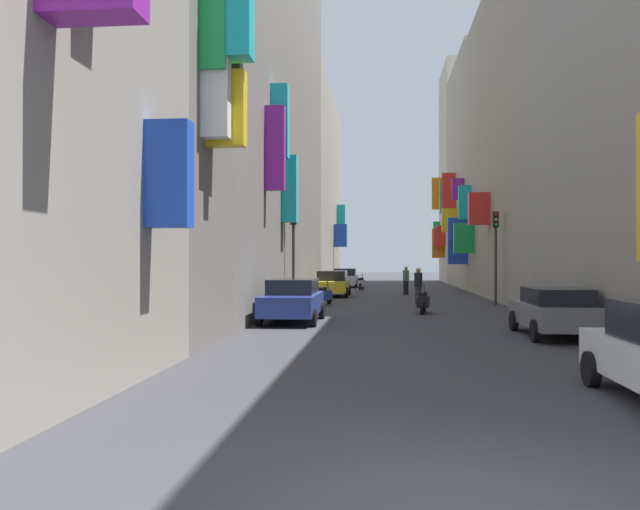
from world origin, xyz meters
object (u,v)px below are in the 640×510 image
object	(u,v)px
scooter_blue	(323,295)
traffic_light_near_corner	(293,240)
parked_car_grey	(555,311)
scooter_black	(423,302)
parked_car_blue	(293,300)
traffic_light_far_corner	(496,242)
parked_car_yellow	(332,283)
scooter_silver	(361,283)
pedestrian_crossing	(406,281)
parked_car_silver	(345,277)
pedestrian_near_left	(418,286)

from	to	relation	value
scooter_blue	traffic_light_near_corner	size ratio (longest dim) A/B	0.43
parked_car_grey	scooter_black	distance (m)	8.07
parked_car_blue	traffic_light_far_corner	bearing A→B (deg)	46.37
parked_car_yellow	traffic_light_far_corner	distance (m)	10.71
traffic_light_near_corner	traffic_light_far_corner	distance (m)	9.66
scooter_silver	pedestrian_crossing	world-z (taller)	pedestrian_crossing
parked_car_silver	parked_car_yellow	world-z (taller)	parked_car_yellow
parked_car_blue	pedestrian_near_left	distance (m)	9.92
parked_car_blue	traffic_light_far_corner	size ratio (longest dim) A/B	0.95
parked_car_grey	pedestrian_near_left	size ratio (longest dim) A/B	2.33
parked_car_blue	parked_car_yellow	size ratio (longest dim) A/B	0.96
scooter_blue	pedestrian_near_left	bearing A→B (deg)	5.44
pedestrian_near_left	traffic_light_near_corner	xyz separation A→B (m)	(-5.57, -2.88, 2.12)
parked_car_silver	pedestrian_crossing	world-z (taller)	pedestrian_crossing
scooter_silver	pedestrian_crossing	bearing A→B (deg)	-63.60
parked_car_blue	pedestrian_crossing	xyz separation A→B (m)	(4.52, 17.53, 0.08)
parked_car_silver	traffic_light_far_corner	bearing A→B (deg)	-66.59
parked_car_silver	traffic_light_near_corner	size ratio (longest dim) A/B	0.90
parked_car_yellow	traffic_light_near_corner	size ratio (longest dim) A/B	0.99
parked_car_blue	scooter_blue	distance (m)	8.27
parked_car_blue	traffic_light_far_corner	distance (m)	12.36
parked_car_grey	scooter_black	xyz separation A→B (m)	(-3.18, 7.42, -0.27)
pedestrian_crossing	pedestrian_near_left	bearing A→B (deg)	-88.33
parked_car_silver	traffic_light_far_corner	world-z (taller)	traffic_light_far_corner
scooter_silver	traffic_light_far_corner	size ratio (longest dim) A/B	0.41
traffic_light_far_corner	scooter_blue	bearing A→B (deg)	-176.18
scooter_blue	pedestrian_crossing	xyz separation A→B (m)	(4.22, 9.27, 0.40)
parked_car_blue	traffic_light_near_corner	size ratio (longest dim) A/B	0.95
parked_car_yellow	pedestrian_near_left	distance (m)	8.06
scooter_silver	traffic_light_near_corner	bearing A→B (deg)	-97.72
scooter_silver	scooter_blue	world-z (taller)	same
scooter_silver	pedestrian_near_left	distance (m)	15.08
scooter_black	traffic_light_far_corner	distance (m)	6.51
parked_car_grey	scooter_blue	bearing A→B (deg)	123.20
parked_car_silver	parked_car_grey	world-z (taller)	parked_car_silver
parked_car_yellow	traffic_light_far_corner	bearing A→B (deg)	-38.27
parked_car_silver	scooter_black	xyz separation A→B (m)	(4.51, -23.64, -0.29)
parked_car_silver	parked_car_blue	distance (m)	27.71
parked_car_silver	parked_car_grey	distance (m)	31.99
scooter_black	pedestrian_near_left	world-z (taller)	pedestrian_near_left
parked_car_grey	pedestrian_near_left	distance (m)	12.43
scooter_silver	traffic_light_near_corner	world-z (taller)	traffic_light_near_corner
pedestrian_near_left	scooter_blue	bearing A→B (deg)	-174.56
parked_car_silver	pedestrian_near_left	distance (m)	19.56
parked_car_grey	parked_car_silver	bearing A→B (deg)	103.91
scooter_blue	scooter_black	size ratio (longest dim) A/B	1.01
parked_car_grey	scooter_black	size ratio (longest dim) A/B	2.17
parked_car_silver	scooter_silver	distance (m)	4.51
pedestrian_crossing	traffic_light_far_corner	size ratio (longest dim) A/B	0.39
parked_car_silver	pedestrian_crossing	distance (m)	11.06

